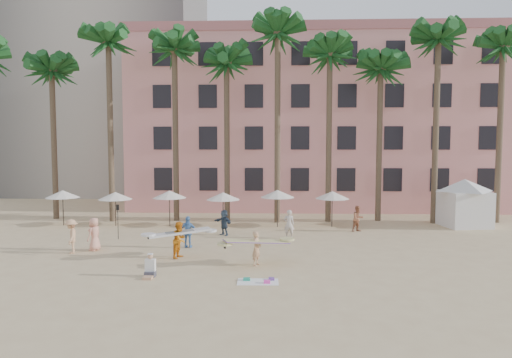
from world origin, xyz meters
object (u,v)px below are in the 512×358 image
object	(u,v)px
pink_hotel	(316,125)
cabana	(464,198)
carrier_white	(180,239)
carrier_yellow	(257,246)

from	to	relation	value
pink_hotel	cabana	bearing A→B (deg)	-52.70
pink_hotel	carrier_white	bearing A→B (deg)	-112.00
pink_hotel	cabana	xyz separation A→B (m)	(9.75, -12.80, -5.93)
pink_hotel	carrier_white	world-z (taller)	pink_hotel
carrier_yellow	carrier_white	xyz separation A→B (m)	(-4.14, 1.41, 0.04)
carrier_yellow	carrier_white	bearing A→B (deg)	161.22
cabana	carrier_white	size ratio (longest dim) A/B	1.53
cabana	carrier_white	bearing A→B (deg)	-151.92
pink_hotel	cabana	size ratio (longest dim) A/B	6.87
cabana	carrier_white	world-z (taller)	cabana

